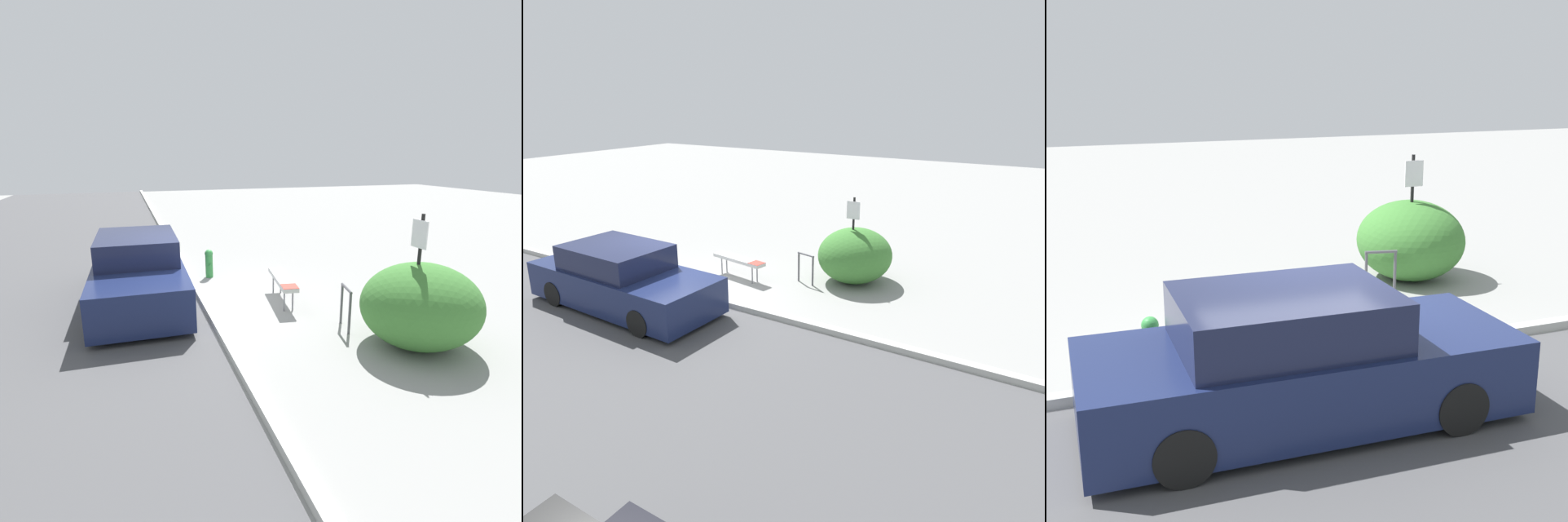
# 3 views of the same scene
# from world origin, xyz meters

# --- Properties ---
(ground_plane) EXTENTS (60.00, 60.00, 0.00)m
(ground_plane) POSITION_xyz_m (0.00, 0.00, 0.00)
(ground_plane) COLOR gray
(curb) EXTENTS (60.00, 0.20, 0.13)m
(curb) POSITION_xyz_m (0.00, 0.00, 0.07)
(curb) COLOR #B7B7B2
(curb) RESTS_ON ground_plane
(bench) EXTENTS (1.74, 0.60, 0.58)m
(bench) POSITION_xyz_m (0.43, 1.71, 0.51)
(bench) COLOR gray
(bench) RESTS_ON ground_plane
(bike_rack) EXTENTS (0.55, 0.17, 0.83)m
(bike_rack) POSITION_xyz_m (2.19, 2.30, 0.50)
(bike_rack) COLOR #515156
(bike_rack) RESTS_ON ground_plane
(sign_post) EXTENTS (0.36, 0.08, 2.30)m
(sign_post) POSITION_xyz_m (3.17, 3.04, 1.38)
(sign_post) COLOR black
(sign_post) RESTS_ON ground_plane
(fire_hydrant) EXTENTS (0.36, 0.22, 0.77)m
(fire_hydrant) POSITION_xyz_m (-1.96, 0.52, 0.41)
(fire_hydrant) COLOR #338C3F
(fire_hydrant) RESTS_ON ground_plane
(shrub_hedge) EXTENTS (1.95, 2.05, 1.46)m
(shrub_hedge) POSITION_xyz_m (3.21, 3.14, 0.73)
(shrub_hedge) COLOR #3D7A33
(shrub_hedge) RESTS_ON ground_plane
(parked_car_near) EXTENTS (4.80, 2.01, 1.50)m
(parked_car_near) POSITION_xyz_m (-0.68, -1.34, 0.68)
(parked_car_near) COLOR black
(parked_car_near) RESTS_ON ground_plane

